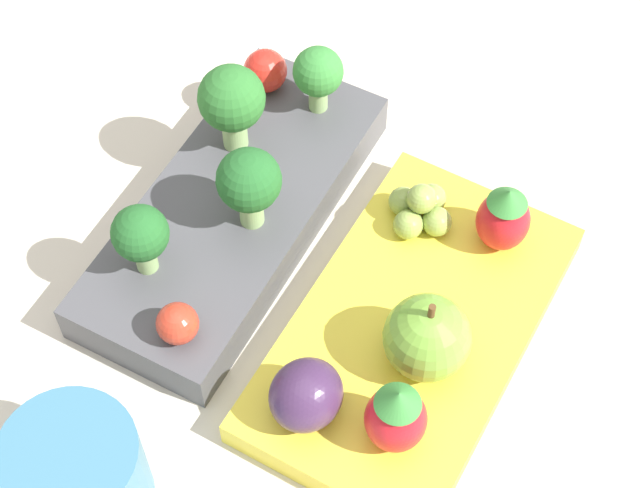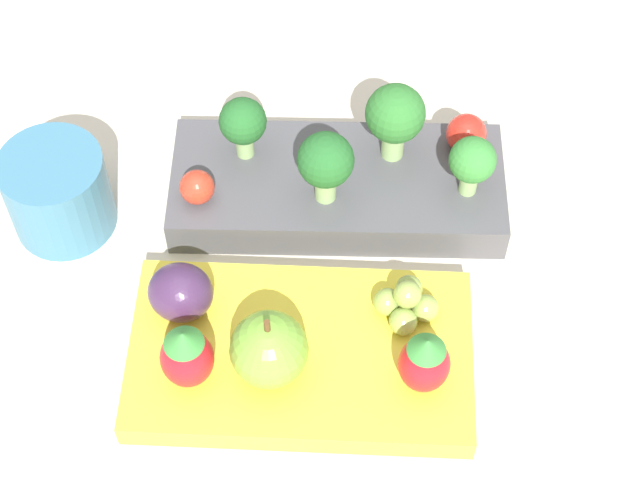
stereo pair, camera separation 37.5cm
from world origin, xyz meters
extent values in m
plane|color=beige|center=(0.00, 0.00, 0.00)|extent=(4.00, 4.00, 0.00)
cube|color=#4C4C51|center=(-0.01, 0.06, 0.01)|extent=(0.23, 0.13, 0.03)
cube|color=yellow|center=(-0.01, -0.07, 0.01)|extent=(0.22, 0.15, 0.02)
cylinder|color=#93B770|center=(-0.01, 0.04, 0.04)|extent=(0.01, 0.01, 0.02)
sphere|color=#236028|center=(-0.01, 0.04, 0.07)|extent=(0.04, 0.04, 0.04)
cylinder|color=#93B770|center=(0.02, 0.08, 0.04)|extent=(0.01, 0.01, 0.02)
sphere|color=#2D702D|center=(0.02, 0.08, 0.07)|extent=(0.04, 0.04, 0.04)
cylinder|color=#93B770|center=(0.08, 0.06, 0.04)|extent=(0.01, 0.01, 0.02)
sphere|color=#388438|center=(0.08, 0.06, 0.06)|extent=(0.03, 0.03, 0.03)
cylinder|color=#93B770|center=(-0.07, 0.06, 0.04)|extent=(0.01, 0.01, 0.02)
sphere|color=#236028|center=(-0.07, 0.06, 0.06)|extent=(0.03, 0.03, 0.03)
sphere|color=red|center=(0.07, 0.10, 0.04)|extent=(0.03, 0.03, 0.03)
sphere|color=red|center=(-0.09, 0.02, 0.04)|extent=(0.02, 0.02, 0.02)
sphere|color=#70A838|center=(-0.02, -0.09, 0.04)|extent=(0.05, 0.05, 0.05)
cylinder|color=brown|center=(-0.02, -0.09, 0.07)|extent=(0.00, 0.00, 0.01)
ellipsoid|color=red|center=(0.07, -0.08, 0.04)|extent=(0.03, 0.03, 0.04)
cone|color=#388438|center=(0.07, -0.08, 0.06)|extent=(0.02, 0.02, 0.01)
ellipsoid|color=red|center=(-0.07, -0.10, 0.04)|extent=(0.03, 0.03, 0.04)
cone|color=#388438|center=(-0.07, -0.10, 0.06)|extent=(0.02, 0.02, 0.01)
ellipsoid|color=#42284C|center=(-0.08, -0.06, 0.04)|extent=(0.04, 0.04, 0.04)
sphere|color=#8EA84C|center=(0.06, -0.03, 0.03)|extent=(0.02, 0.02, 0.02)
sphere|color=#8EA84C|center=(0.05, -0.02, 0.03)|extent=(0.02, 0.02, 0.02)
sphere|color=#8EA84C|center=(0.04, -0.03, 0.03)|extent=(0.02, 0.02, 0.02)
sphere|color=#8EA84C|center=(0.05, -0.04, 0.03)|extent=(0.02, 0.02, 0.02)
sphere|color=#8EA84C|center=(0.05, -0.03, 0.04)|extent=(0.02, 0.02, 0.02)
cylinder|color=teal|center=(-0.18, 0.01, 0.03)|extent=(0.07, 0.07, 0.06)
camera|label=1|loc=(-0.27, -0.21, 0.52)|focal=60.00mm
camera|label=2|loc=(0.06, -0.37, 0.58)|focal=60.00mm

